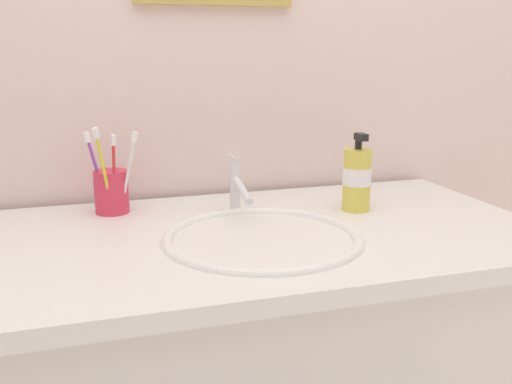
{
  "coord_description": "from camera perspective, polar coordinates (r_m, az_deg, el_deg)",
  "views": [
    {
      "loc": [
        -0.33,
        -1.09,
        1.25
      ],
      "look_at": [
        -0.0,
        -0.03,
        0.97
      ],
      "focal_mm": 39.75,
      "sensor_mm": 36.0,
      "label": 1
    }
  ],
  "objects": [
    {
      "name": "tiled_wall_back",
      "position": [
        1.49,
        -4.34,
        12.19
      ],
      "size": [
        2.43,
        0.04,
        2.4
      ],
      "primitive_type": "cube",
      "color": "beige",
      "rests_on": "ground"
    },
    {
      "name": "toothbrush_yellow",
      "position": [
        1.29,
        -15.14,
        2.5
      ],
      "size": [
        0.04,
        0.06,
        0.2
      ],
      "color": "yellow",
      "rests_on": "toothbrush_cup"
    },
    {
      "name": "toothbrush_red",
      "position": [
        1.31,
        -14.1,
        2.27
      ],
      "size": [
        0.01,
        0.03,
        0.18
      ],
      "color": "red",
      "rests_on": "toothbrush_cup"
    },
    {
      "name": "sink_basin",
      "position": [
        1.15,
        0.44,
        -6.27
      ],
      "size": [
        0.41,
        0.41,
        0.1
      ],
      "color": "white",
      "rests_on": "vanity_counter"
    },
    {
      "name": "toothbrush_cup",
      "position": [
        1.35,
        -14.33,
        0.03
      ],
      "size": [
        0.08,
        0.08,
        0.1
      ],
      "primitive_type": "cylinder",
      "color": "#D8334C",
      "rests_on": "vanity_counter"
    },
    {
      "name": "soap_dispenser",
      "position": [
        1.35,
        10.12,
        1.38
      ],
      "size": [
        0.07,
        0.07,
        0.18
      ],
      "color": "#DBCC4C",
      "rests_on": "vanity_counter"
    },
    {
      "name": "faucet",
      "position": [
        1.3,
        -2.07,
        0.52
      ],
      "size": [
        0.02,
        0.16,
        0.13
      ],
      "color": "silver",
      "rests_on": "sink_basin"
    },
    {
      "name": "toothbrush_purple",
      "position": [
        1.33,
        -15.83,
        2.45
      ],
      "size": [
        0.05,
        0.02,
        0.19
      ],
      "color": "purple",
      "rests_on": "toothbrush_cup"
    },
    {
      "name": "toothbrush_white",
      "position": [
        1.31,
        -12.66,
        2.45
      ],
      "size": [
        0.05,
        0.03,
        0.19
      ],
      "color": "white",
      "rests_on": "toothbrush_cup"
    }
  ]
}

